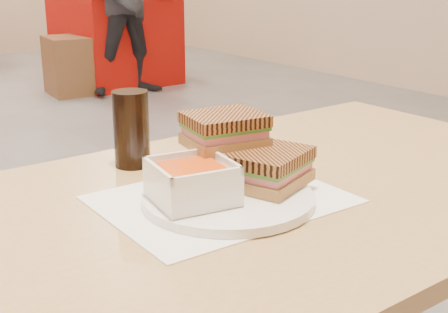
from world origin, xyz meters
TOP-DOWN VIEW (x-y plane):
  - main_table at (0.10, -2.00)m, footprint 1.21×0.72m
  - tray_liner at (0.01, -2.00)m, footprint 0.36×0.28m
  - plate at (0.01, -2.02)m, footprint 0.26×0.26m
  - soup_bowl at (-0.05, -2.01)m, footprint 0.13×0.13m
  - panini_lower at (0.08, -2.02)m, footprint 0.15×0.14m
  - panini_upper at (0.05, -1.95)m, footprint 0.13×0.12m
  - cola_glass at (-0.02, -1.77)m, footprint 0.06×0.06m
  - bg_table_1 at (2.07, 2.51)m, footprint 0.96×0.96m
  - bg_chair_1l at (1.55, 2.28)m, footprint 0.47×0.47m
  - bg_chair_1r at (2.48, 2.77)m, footprint 0.43×0.43m

SIDE VIEW (x-z plane):
  - bg_chair_1r at x=2.48m, z-range 0.00..0.44m
  - bg_chair_1l at x=1.55m, z-range 0.00..0.48m
  - bg_table_1 at x=2.07m, z-range 0.00..0.80m
  - main_table at x=0.10m, z-range 0.26..1.01m
  - tray_liner at x=0.01m, z-range 0.75..0.75m
  - plate at x=0.01m, z-range 0.75..0.77m
  - soup_bowl at x=-0.05m, z-range 0.76..0.82m
  - panini_lower at x=0.08m, z-range 0.77..0.82m
  - cola_glass at x=-0.02m, z-range 0.75..0.89m
  - panini_upper at x=0.05m, z-range 0.82..0.87m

